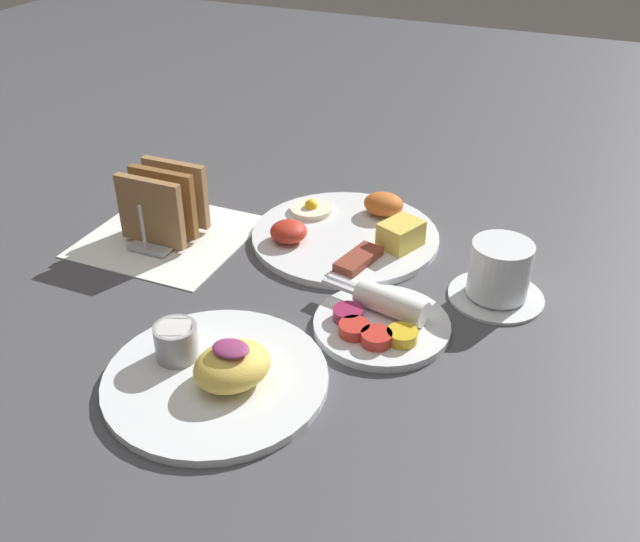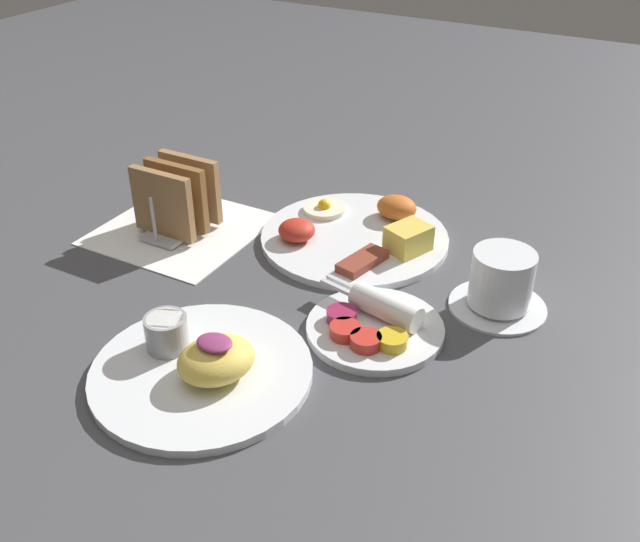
% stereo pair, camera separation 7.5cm
% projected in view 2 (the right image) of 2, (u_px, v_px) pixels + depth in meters
% --- Properties ---
extents(ground_plane, '(3.00, 3.00, 0.00)m').
position_uv_depth(ground_plane, '(257.00, 289.00, 0.92)').
color(ground_plane, '#47474C').
extents(napkin_flat, '(0.22, 0.22, 0.00)m').
position_uv_depth(napkin_flat, '(181.00, 229.00, 1.05)').
color(napkin_flat, white).
rests_on(napkin_flat, ground_plane).
extents(plate_breakfast, '(0.27, 0.27, 0.05)m').
position_uv_depth(plate_breakfast, '(358.00, 234.00, 1.02)').
color(plate_breakfast, white).
rests_on(plate_breakfast, ground_plane).
extents(plate_condiments, '(0.17, 0.16, 0.04)m').
position_uv_depth(plate_condiments, '(375.00, 324.00, 0.83)').
color(plate_condiments, white).
rests_on(plate_condiments, ground_plane).
extents(plate_foreground, '(0.24, 0.24, 0.06)m').
position_uv_depth(plate_foreground, '(201.00, 364.00, 0.77)').
color(plate_foreground, white).
rests_on(plate_foreground, ground_plane).
extents(toast_rack, '(0.10, 0.12, 0.10)m').
position_uv_depth(toast_rack, '(177.00, 199.00, 1.02)').
color(toast_rack, '#B7B7BC').
rests_on(toast_rack, ground_plane).
extents(coffee_cup, '(0.12, 0.12, 0.08)m').
position_uv_depth(coffee_cup, '(501.00, 283.00, 0.86)').
color(coffee_cup, white).
rests_on(coffee_cup, ground_plane).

